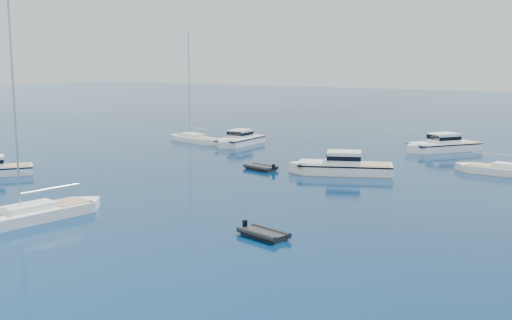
{
  "coord_description": "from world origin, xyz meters",
  "views": [
    {
      "loc": [
        28.32,
        -18.85,
        10.68
      ],
      "look_at": [
        -0.69,
        25.47,
        2.2
      ],
      "focal_mm": 44.43,
      "sensor_mm": 36.0,
      "label": 1
    }
  ],
  "objects": [
    {
      "name": "motor_cruiser_horizon",
      "position": [
        -16.63,
        46.01,
        0.0
      ],
      "size": [
        3.19,
        9.35,
        2.43
      ],
      "primitive_type": null,
      "rotation": [
        0.0,
        0.0,
        3.18
      ],
      "color": "white",
      "rests_on": "ground"
    },
    {
      "name": "motor_cruiser_centre",
      "position": [
        2.98,
        34.57,
        0.0
      ],
      "size": [
        10.8,
        7.15,
        2.73
      ],
      "primitive_type": null,
      "rotation": [
        0.0,
        0.0,
        1.99
      ],
      "color": "silver",
      "rests_on": "ground"
    },
    {
      "name": "tender_grey_far",
      "position": [
        -4.58,
        32.24,
        0.0
      ],
      "size": [
        3.82,
        2.63,
        0.95
      ],
      "primitive_type": null,
      "rotation": [
        0.0,
        0.0,
        1.36
      ],
      "color": "black",
      "rests_on": "ground"
    },
    {
      "name": "sailboat_far_l",
      "position": [
        -23.15,
        45.21,
        0.0
      ],
      "size": [
        10.31,
        4.85,
        14.67
      ],
      "primitive_type": null,
      "rotation": [
        0.0,
        0.0,
        1.34
      ],
      "color": "white",
      "rests_on": "ground"
    },
    {
      "name": "sailboat_centre",
      "position": [
        16.17,
        42.48,
        0.0
      ],
      "size": [
        10.46,
        3.27,
        15.17
      ],
      "primitive_type": null,
      "rotation": [
        0.0,
        0.0,
        4.65
      ],
      "color": "silver",
      "rests_on": "ground"
    },
    {
      "name": "motor_cruiser_distant",
      "position": [
        6.4,
        54.41,
        0.0
      ],
      "size": [
        8.49,
        10.2,
        2.7
      ],
      "primitive_type": null,
      "rotation": [
        0.0,
        0.0,
        2.53
      ],
      "color": "white",
      "rests_on": "ground"
    },
    {
      "name": "sailboat_fore",
      "position": [
        -6.81,
        7.73,
        0.0
      ],
      "size": [
        4.11,
        11.08,
        15.91
      ],
      "primitive_type": null,
      "rotation": [
        0.0,
        0.0,
        3.02
      ],
      "color": "white",
      "rests_on": "ground"
    },
    {
      "name": "tender_grey_near",
      "position": [
        8.39,
        12.44,
        0.0
      ],
      "size": [
        3.75,
        2.66,
        0.95
      ],
      "primitive_type": null,
      "rotation": [
        0.0,
        0.0,
        4.47
      ],
      "color": "black",
      "rests_on": "ground"
    }
  ]
}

